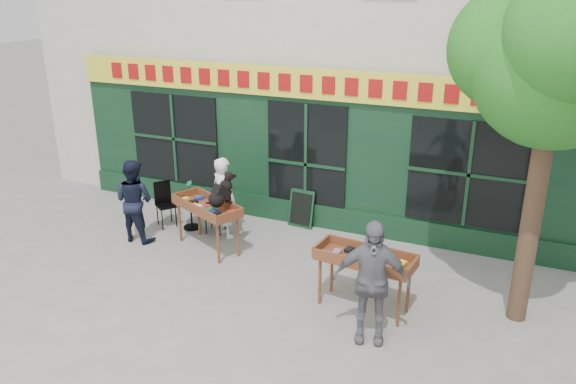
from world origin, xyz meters
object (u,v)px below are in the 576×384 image
(woman, at_px, (224,197))
(book_cart_right, at_px, (365,261))
(man_right, at_px, (371,282))
(bistro_table, at_px, (191,204))
(dog, at_px, (221,189))
(man_left, at_px, (134,200))
(book_cart_center, at_px, (207,209))

(woman, xyz_separation_m, book_cart_right, (3.35, -1.53, -0.01))
(man_right, height_order, bistro_table, man_right)
(dog, bearing_deg, book_cart_right, 8.99)
(man_left, bearing_deg, book_cart_right, 172.29)
(book_cart_center, height_order, book_cart_right, same)
(man_right, distance_m, man_left, 5.37)
(book_cart_right, bearing_deg, woman, 161.24)
(book_cart_center, height_order, man_right, man_right)
(dog, height_order, man_left, man_left)
(book_cart_right, distance_m, bistro_table, 4.47)
(book_cart_right, xyz_separation_m, bistro_table, (-4.18, 1.57, -0.28))
(bistro_table, bearing_deg, dog, -32.07)
(dog, bearing_deg, man_right, -1.14)
(book_cart_center, distance_m, book_cart_right, 3.46)
(book_cart_right, height_order, man_right, man_right)
(woman, relative_size, bistro_table, 2.18)
(bistro_table, distance_m, man_left, 1.18)
(dog, xyz_separation_m, book_cart_right, (3.00, -0.83, -0.47))
(man_right, bearing_deg, dog, 140.20)
(book_cart_center, relative_size, man_right, 0.88)
(dog, xyz_separation_m, bistro_table, (-1.18, 0.74, -0.75))
(man_right, xyz_separation_m, man_left, (-5.18, 1.42, -0.09))
(dog, relative_size, man_right, 0.33)
(book_cart_right, distance_m, man_right, 0.81)
(book_cart_center, distance_m, dog, 0.59)
(dog, distance_m, book_cart_right, 3.15)
(book_cart_right, relative_size, man_right, 0.84)
(woman, distance_m, man_left, 1.75)
(book_cart_center, xyz_separation_m, woman, (-0.00, 0.65, 0.01))
(dog, height_order, bistro_table, dog)
(bistro_table, bearing_deg, book_cart_center, -39.73)
(dog, xyz_separation_m, man_left, (-1.88, -0.16, -0.46))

